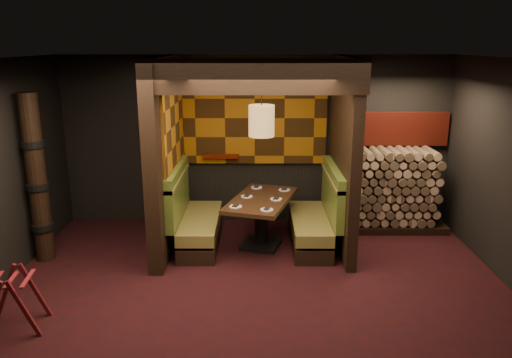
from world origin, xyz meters
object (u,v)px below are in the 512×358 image
object	(u,v)px
firewood_stack	(394,190)
dining_table	(261,213)
booth_bench_left	(194,220)
pendant_lamp	(262,121)
totem_column	(37,180)
luggage_rack	(14,298)
booth_bench_right	(317,220)

from	to	relation	value
firewood_stack	dining_table	bearing A→B (deg)	-160.51
booth_bench_left	pendant_lamp	xyz separation A→B (m)	(1.04, -0.13, 1.56)
pendant_lamp	totem_column	world-z (taller)	pendant_lamp
luggage_rack	booth_bench_right	bearing A→B (deg)	33.43
dining_table	booth_bench_right	bearing A→B (deg)	5.42
booth_bench_left	dining_table	distance (m)	1.05
dining_table	totem_column	bearing A→B (deg)	-171.47
pendant_lamp	firewood_stack	xyz separation A→B (m)	(2.21, 0.83, -1.27)
dining_table	firewood_stack	distance (m)	2.34
booth_bench_left	pendant_lamp	distance (m)	1.88
booth_bench_left	booth_bench_right	distance (m)	1.89
booth_bench_left	firewood_stack	distance (m)	3.33
totem_column	firewood_stack	distance (m)	5.50
dining_table	firewood_stack	size ratio (longest dim) A/B	0.95
booth_bench_left	firewood_stack	size ratio (longest dim) A/B	0.92
luggage_rack	pendant_lamp	bearing A→B (deg)	39.34
luggage_rack	dining_table	bearing A→B (deg)	39.97
dining_table	totem_column	distance (m)	3.23
luggage_rack	totem_column	size ratio (longest dim) A/B	0.30
booth_bench_left	pendant_lamp	bearing A→B (deg)	-7.17
dining_table	luggage_rack	bearing A→B (deg)	-140.03
booth_bench_left	booth_bench_right	xyz separation A→B (m)	(1.89, 0.00, 0.00)
luggage_rack	firewood_stack	size ratio (longest dim) A/B	0.41
pendant_lamp	dining_table	bearing A→B (deg)	90.00
totem_column	firewood_stack	world-z (taller)	totem_column
firewood_stack	luggage_rack	bearing A→B (deg)	-148.17
firewood_stack	totem_column	bearing A→B (deg)	-166.81
luggage_rack	firewood_stack	xyz separation A→B (m)	(4.91, 3.05, 0.33)
totem_column	firewood_stack	bearing A→B (deg)	13.19
luggage_rack	totem_column	distance (m)	2.03
booth_bench_right	pendant_lamp	xyz separation A→B (m)	(-0.85, -0.13, 1.56)
dining_table	firewood_stack	bearing A→B (deg)	19.49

